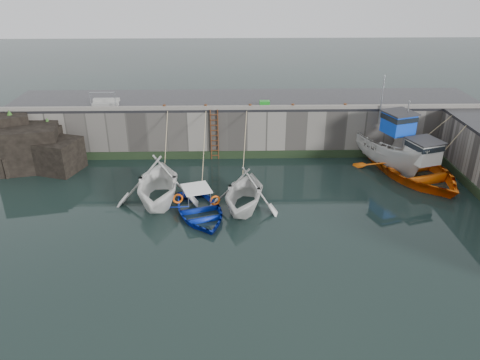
{
  "coord_description": "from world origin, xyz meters",
  "views": [
    {
      "loc": [
        -1.07,
        -17.29,
        11.37
      ],
      "look_at": [
        -0.56,
        4.23,
        1.2
      ],
      "focal_mm": 35.0,
      "sensor_mm": 36.0,
      "label": 1
    }
  ],
  "objects_px": {
    "boat_near_blue": "(200,215)",
    "boat_far_orange": "(413,168)",
    "fish_crate": "(265,103)",
    "bollard_d": "(293,106)",
    "bollard_a": "(164,107)",
    "bollard_c": "(250,106)",
    "bollard_b": "(206,107)",
    "boat_near_blacktrim": "(244,207)",
    "ladder": "(214,135)",
    "boat_near_white": "(159,201)",
    "bollard_e": "(345,106)",
    "boat_far_white": "(388,148)"
  },
  "relations": [
    {
      "from": "bollard_b",
      "to": "bollard_d",
      "type": "height_order",
      "value": "same"
    },
    {
      "from": "fish_crate",
      "to": "bollard_d",
      "type": "bearing_deg",
      "value": -24.49
    },
    {
      "from": "boat_near_blacktrim",
      "to": "bollard_a",
      "type": "distance_m",
      "value": 8.81
    },
    {
      "from": "ladder",
      "to": "boat_far_orange",
      "type": "relative_size",
      "value": 0.38
    },
    {
      "from": "fish_crate",
      "to": "bollard_d",
      "type": "xyz_separation_m",
      "value": [
        1.67,
        -0.74,
        0.01
      ]
    },
    {
      "from": "boat_far_white",
      "to": "fish_crate",
      "type": "height_order",
      "value": "boat_far_white"
    },
    {
      "from": "fish_crate",
      "to": "bollard_b",
      "type": "xyz_separation_m",
      "value": [
        -3.63,
        -0.74,
        0.01
      ]
    },
    {
      "from": "ladder",
      "to": "bollard_b",
      "type": "relative_size",
      "value": 11.43
    },
    {
      "from": "boat_far_orange",
      "to": "bollard_c",
      "type": "bearing_deg",
      "value": 143.36
    },
    {
      "from": "fish_crate",
      "to": "bollard_d",
      "type": "distance_m",
      "value": 1.82
    },
    {
      "from": "bollard_b",
      "to": "boat_near_blue",
      "type": "bearing_deg",
      "value": -90.56
    },
    {
      "from": "boat_far_orange",
      "to": "bollard_c",
      "type": "relative_size",
      "value": 30.0
    },
    {
      "from": "boat_near_blue",
      "to": "boat_far_white",
      "type": "relative_size",
      "value": 0.63
    },
    {
      "from": "boat_near_white",
      "to": "boat_near_blacktrim",
      "type": "height_order",
      "value": "boat_near_white"
    },
    {
      "from": "bollard_c",
      "to": "bollard_d",
      "type": "xyz_separation_m",
      "value": [
        2.6,
        0.0,
        0.0
      ]
    },
    {
      "from": "boat_far_white",
      "to": "bollard_d",
      "type": "height_order",
      "value": "boat_far_white"
    },
    {
      "from": "boat_near_blue",
      "to": "boat_far_orange",
      "type": "relative_size",
      "value": 0.53
    },
    {
      "from": "bollard_c",
      "to": "fish_crate",
      "type": "bearing_deg",
      "value": 38.5
    },
    {
      "from": "boat_near_blue",
      "to": "bollard_b",
      "type": "xyz_separation_m",
      "value": [
        0.07,
        7.44,
        3.3
      ]
    },
    {
      "from": "boat_near_white",
      "to": "bollard_e",
      "type": "bearing_deg",
      "value": 26.59
    },
    {
      "from": "boat_near_blue",
      "to": "boat_near_blacktrim",
      "type": "xyz_separation_m",
      "value": [
        2.2,
        0.72,
        0.0
      ]
    },
    {
      "from": "ladder",
      "to": "bollard_e",
      "type": "bearing_deg",
      "value": 2.4
    },
    {
      "from": "boat_near_blue",
      "to": "bollard_e",
      "type": "height_order",
      "value": "bollard_e"
    },
    {
      "from": "ladder",
      "to": "boat_near_blue",
      "type": "xyz_separation_m",
      "value": [
        -0.57,
        -7.11,
        -1.59
      ]
    },
    {
      "from": "boat_far_orange",
      "to": "boat_near_white",
      "type": "bearing_deg",
      "value": 173.1
    },
    {
      "from": "ladder",
      "to": "boat_near_blacktrim",
      "type": "bearing_deg",
      "value": -75.72
    },
    {
      "from": "ladder",
      "to": "bollard_c",
      "type": "height_order",
      "value": "bollard_c"
    },
    {
      "from": "boat_near_blacktrim",
      "to": "bollard_a",
      "type": "xyz_separation_m",
      "value": [
        -4.63,
        6.73,
        3.3
      ]
    },
    {
      "from": "bollard_b",
      "to": "bollard_c",
      "type": "relative_size",
      "value": 1.0
    },
    {
      "from": "boat_near_blue",
      "to": "bollard_e",
      "type": "xyz_separation_m",
      "value": [
        8.57,
        7.44,
        3.3
      ]
    },
    {
      "from": "boat_near_blue",
      "to": "boat_near_blacktrim",
      "type": "height_order",
      "value": "boat_near_blacktrim"
    },
    {
      "from": "bollard_a",
      "to": "bollard_d",
      "type": "height_order",
      "value": "same"
    },
    {
      "from": "ladder",
      "to": "bollard_c",
      "type": "xyz_separation_m",
      "value": [
        2.2,
        0.34,
        1.71
      ]
    },
    {
      "from": "boat_far_white",
      "to": "boat_far_orange",
      "type": "relative_size",
      "value": 0.85
    },
    {
      "from": "ladder",
      "to": "bollard_d",
      "type": "xyz_separation_m",
      "value": [
        4.8,
        0.34,
        1.71
      ]
    },
    {
      "from": "bollard_c",
      "to": "bollard_d",
      "type": "bearing_deg",
      "value": 0.0
    },
    {
      "from": "ladder",
      "to": "fish_crate",
      "type": "height_order",
      "value": "fish_crate"
    },
    {
      "from": "boat_near_blacktrim",
      "to": "boat_far_white",
      "type": "relative_size",
      "value": 0.63
    },
    {
      "from": "bollard_d",
      "to": "boat_far_orange",
      "type": "bearing_deg",
      "value": -25.23
    },
    {
      "from": "boat_far_orange",
      "to": "bollard_e",
      "type": "height_order",
      "value": "boat_far_orange"
    },
    {
      "from": "boat_far_white",
      "to": "boat_near_blue",
      "type": "bearing_deg",
      "value": -170.48
    },
    {
      "from": "boat_far_orange",
      "to": "bollard_a",
      "type": "xyz_separation_m",
      "value": [
        -14.51,
        3.16,
        2.82
      ]
    },
    {
      "from": "boat_near_blue",
      "to": "bollard_a",
      "type": "relative_size",
      "value": 15.97
    },
    {
      "from": "bollard_a",
      "to": "bollard_d",
      "type": "bearing_deg",
      "value": 0.0
    },
    {
      "from": "boat_near_blacktrim",
      "to": "bollard_e",
      "type": "distance_m",
      "value": 9.84
    },
    {
      "from": "bollard_a",
      "to": "ladder",
      "type": "bearing_deg",
      "value": -6.38
    },
    {
      "from": "boat_near_blacktrim",
      "to": "boat_far_orange",
      "type": "height_order",
      "value": "boat_far_orange"
    },
    {
      "from": "bollard_d",
      "to": "bollard_c",
      "type": "bearing_deg",
      "value": 180.0
    },
    {
      "from": "ladder",
      "to": "boat_near_white",
      "type": "distance_m",
      "value": 6.45
    },
    {
      "from": "boat_far_white",
      "to": "bollard_a",
      "type": "bearing_deg",
      "value": 154.94
    }
  ]
}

